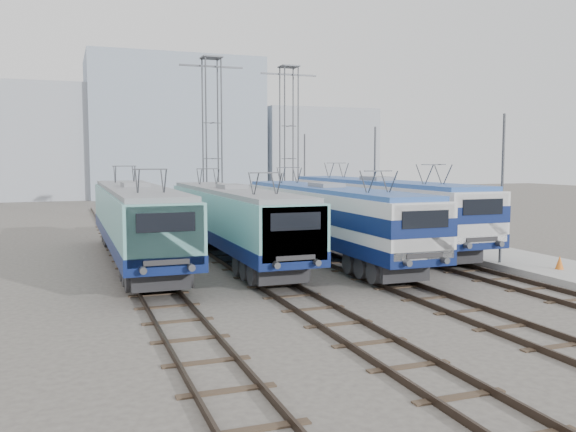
# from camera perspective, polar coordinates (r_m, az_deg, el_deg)

# --- Properties ---
(ground) EXTENTS (160.00, 160.00, 0.00)m
(ground) POSITION_cam_1_polar(r_m,az_deg,el_deg) (23.18, 5.63, -7.09)
(ground) COLOR #514C47
(platform) EXTENTS (4.00, 70.00, 0.30)m
(platform) POSITION_cam_1_polar(r_m,az_deg,el_deg) (35.09, 15.00, -2.74)
(platform) COLOR #9E9E99
(platform) RESTS_ON ground
(locomotive_far_left) EXTENTS (2.86, 18.03, 3.39)m
(locomotive_far_left) POSITION_cam_1_polar(r_m,az_deg,el_deg) (29.44, -13.98, -0.13)
(locomotive_far_left) COLOR #0C194C
(locomotive_far_left) RESTS_ON ground
(locomotive_center_left) EXTENTS (2.75, 17.38, 3.27)m
(locomotive_center_left) POSITION_cam_1_polar(r_m,az_deg,el_deg) (29.62, -5.15, -0.11)
(locomotive_center_left) COLOR #0C194C
(locomotive_center_left) RESTS_ON ground
(locomotive_center_right) EXTENTS (2.79, 17.66, 3.32)m
(locomotive_center_right) POSITION_cam_1_polar(r_m,az_deg,el_deg) (30.07, 3.72, 0.15)
(locomotive_center_right) COLOR #0C194C
(locomotive_center_right) RESTS_ON ground
(locomotive_far_right) EXTENTS (2.94, 18.57, 3.49)m
(locomotive_far_right) POSITION_cam_1_polar(r_m,az_deg,el_deg) (34.75, 8.48, 0.99)
(locomotive_far_right) COLOR #0C194C
(locomotive_far_right) RESTS_ON ground
(catenary_tower_west) EXTENTS (4.50, 1.20, 12.00)m
(catenary_tower_west) POSITION_cam_1_polar(r_m,az_deg,el_deg) (43.53, -7.10, 7.51)
(catenary_tower_west) COLOR #3F4247
(catenary_tower_west) RESTS_ON ground
(catenary_tower_east) EXTENTS (4.50, 1.20, 12.00)m
(catenary_tower_east) POSITION_cam_1_polar(r_m,az_deg,el_deg) (47.32, 0.09, 7.38)
(catenary_tower_east) COLOR #3F4247
(catenary_tower_east) RESTS_ON ground
(mast_front) EXTENTS (0.12, 0.12, 7.00)m
(mast_front) POSITION_cam_1_polar(r_m,az_deg,el_deg) (29.05, 19.39, 2.13)
(mast_front) COLOR #3F4247
(mast_front) RESTS_ON ground
(mast_mid) EXTENTS (0.12, 0.12, 7.00)m
(mast_mid) POSITION_cam_1_polar(r_m,az_deg,el_deg) (39.05, 8.10, 3.14)
(mast_mid) COLOR #3F4247
(mast_mid) RESTS_ON ground
(mast_rear) EXTENTS (0.12, 0.12, 7.00)m
(mast_rear) POSITION_cam_1_polar(r_m,az_deg,el_deg) (49.93, 1.56, 3.67)
(mast_rear) COLOR #3F4247
(mast_rear) RESTS_ON ground
(safety_cone) EXTENTS (0.36, 0.36, 0.58)m
(safety_cone) POSITION_cam_1_polar(r_m,az_deg,el_deg) (28.48, 24.07, -3.99)
(safety_cone) COLOR orange
(safety_cone) RESTS_ON platform
(building_west) EXTENTS (18.00, 12.00, 14.00)m
(building_west) POSITION_cam_1_polar(r_m,az_deg,el_deg) (82.48, -23.19, 6.34)
(building_west) COLOR #9AA0AB
(building_west) RESTS_ON ground
(building_center) EXTENTS (22.00, 14.00, 18.00)m
(building_center) POSITION_cam_1_polar(r_m,az_deg,el_deg) (83.62, -10.71, 8.04)
(building_center) COLOR #8B9AAC
(building_center) RESTS_ON ground
(building_east) EXTENTS (16.00, 12.00, 12.00)m
(building_east) POSITION_cam_1_polar(r_m,az_deg,el_deg) (89.06, 2.19, 6.03)
(building_east) COLOR #9AA0AB
(building_east) RESTS_ON ground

